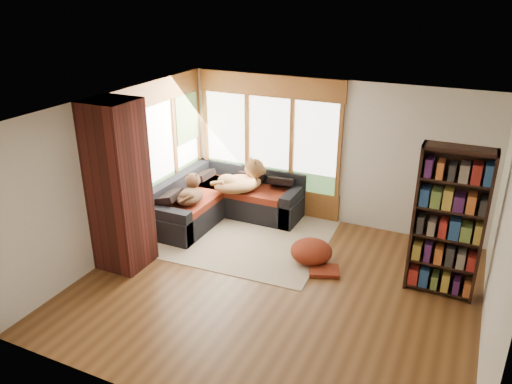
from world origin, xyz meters
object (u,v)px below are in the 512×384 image
Objects in this scene: area_rug at (235,235)px; dog_brindle at (190,192)px; pouf at (311,251)px; dog_tan at (242,179)px; brick_chimney at (119,186)px; bookshelf at (448,223)px; sectional_sofa at (215,202)px.

dog_brindle is (-0.80, -0.12, 0.73)m from area_rug.
dog_tan is at bearing 150.80° from pouf.
area_rug is 1.08m from dog_brindle.
brick_chimney reaches higher than bookshelf.
bookshelf is 2.12m from pouf.
pouf is (2.17, -0.78, -0.11)m from sectional_sofa.
pouf is (2.62, 1.26, -1.11)m from brick_chimney.
area_rug is at bearing -98.48° from dog_brindle.
bookshelf reaches higher than dog_brindle.
area_rug is at bearing 169.60° from pouf.
dog_brindle reaches higher than sectional_sofa.
brick_chimney reaches higher than dog_tan.
bookshelf is (4.54, 1.24, -0.22)m from brick_chimney.
area_rug is (0.67, -0.51, -0.30)m from sectional_sofa.
brick_chimney is 2.45m from dog_tan.
pouf is at bearing -75.80° from dog_tan.
brick_chimney is 0.81× the size of area_rug.
pouf is 0.63× the size of dog_tan.
brick_chimney is at bearing -125.97° from area_rug.
dog_tan is at bearing 105.34° from area_rug.
area_rug is (1.12, 1.54, -1.29)m from brick_chimney.
area_rug is at bearing 175.00° from bookshelf.
area_rug is 1.54m from pouf.
dog_tan is at bearing 16.78° from sectional_sofa.
sectional_sofa is at bearing -28.09° from dog_brindle.
bookshelf is 2.08× the size of dog_tan.
pouf is at bearing -110.72° from dog_brindle.
brick_chimney reaches higher than dog_brindle.
dog_brindle reaches higher than pouf.
brick_chimney reaches higher than sectional_sofa.
dog_tan is at bearing 165.00° from bookshelf.
dog_tan reaches higher than pouf.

